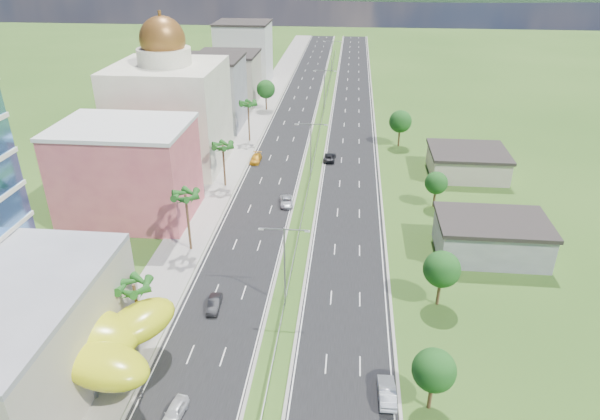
# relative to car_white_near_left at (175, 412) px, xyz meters

# --- Properties ---
(ground) EXTENTS (500.00, 500.00, 0.00)m
(ground) POSITION_rel_car_white_near_left_xyz_m (8.35, 8.59, -0.72)
(ground) COLOR #2D5119
(ground) RESTS_ON ground
(road_left) EXTENTS (11.00, 260.00, 0.04)m
(road_left) POSITION_rel_car_white_near_left_xyz_m (0.85, 98.59, -0.70)
(road_left) COLOR black
(road_left) RESTS_ON ground
(road_right) EXTENTS (11.00, 260.00, 0.04)m
(road_right) POSITION_rel_car_white_near_left_xyz_m (15.85, 98.59, -0.70)
(road_right) COLOR black
(road_right) RESTS_ON ground
(sidewalk_left) EXTENTS (7.00, 260.00, 0.12)m
(sidewalk_left) POSITION_rel_car_white_near_left_xyz_m (-8.65, 98.59, -0.66)
(sidewalk_left) COLOR gray
(sidewalk_left) RESTS_ON ground
(median_guardrail) EXTENTS (0.10, 216.06, 0.76)m
(median_guardrail) POSITION_rel_car_white_near_left_xyz_m (8.35, 80.58, -0.10)
(median_guardrail) COLOR gray
(median_guardrail) RESTS_ON ground
(streetlight_median_b) EXTENTS (6.04, 0.25, 11.00)m
(streetlight_median_b) POSITION_rel_car_white_near_left_xyz_m (8.35, 18.59, 6.03)
(streetlight_median_b) COLOR gray
(streetlight_median_b) RESTS_ON ground
(streetlight_median_c) EXTENTS (6.04, 0.25, 11.00)m
(streetlight_median_c) POSITION_rel_car_white_near_left_xyz_m (8.35, 58.59, 6.03)
(streetlight_median_c) COLOR gray
(streetlight_median_c) RESTS_ON ground
(streetlight_median_d) EXTENTS (6.04, 0.25, 11.00)m
(streetlight_median_d) POSITION_rel_car_white_near_left_xyz_m (8.35, 103.59, 6.03)
(streetlight_median_d) COLOR gray
(streetlight_median_d) RESTS_ON ground
(streetlight_median_e) EXTENTS (6.04, 0.25, 11.00)m
(streetlight_median_e) POSITION_rel_car_white_near_left_xyz_m (8.35, 148.59, 6.03)
(streetlight_median_e) COLOR gray
(streetlight_median_e) RESTS_ON ground
(lime_canopy) EXTENTS (18.00, 15.00, 7.40)m
(lime_canopy) POSITION_rel_car_white_near_left_xyz_m (-11.64, 4.59, 4.27)
(lime_canopy) COLOR #BCC112
(lime_canopy) RESTS_ON ground
(pink_shophouse) EXTENTS (20.00, 15.00, 15.00)m
(pink_shophouse) POSITION_rel_car_white_near_left_xyz_m (-19.65, 40.59, 6.78)
(pink_shophouse) COLOR #BF4E5B
(pink_shophouse) RESTS_ON ground
(domed_building) EXTENTS (20.00, 20.00, 28.70)m
(domed_building) POSITION_rel_car_white_near_left_xyz_m (-19.65, 63.59, 10.64)
(domed_building) COLOR beige
(domed_building) RESTS_ON ground
(midrise_grey) EXTENTS (16.00, 15.00, 16.00)m
(midrise_grey) POSITION_rel_car_white_near_left_xyz_m (-18.65, 88.59, 7.28)
(midrise_grey) COLOR gray
(midrise_grey) RESTS_ON ground
(midrise_beige) EXTENTS (16.00, 15.00, 13.00)m
(midrise_beige) POSITION_rel_car_white_near_left_xyz_m (-18.65, 110.59, 5.78)
(midrise_beige) COLOR #ACA18D
(midrise_beige) RESTS_ON ground
(midrise_white) EXTENTS (16.00, 15.00, 18.00)m
(midrise_white) POSITION_rel_car_white_near_left_xyz_m (-18.65, 133.59, 8.28)
(midrise_white) COLOR silver
(midrise_white) RESTS_ON ground
(shed_near) EXTENTS (15.00, 10.00, 5.00)m
(shed_near) POSITION_rel_car_white_near_left_xyz_m (36.35, 33.59, 1.78)
(shed_near) COLOR gray
(shed_near) RESTS_ON ground
(shed_far) EXTENTS (14.00, 12.00, 4.40)m
(shed_far) POSITION_rel_car_white_near_left_xyz_m (38.35, 63.59, 1.48)
(shed_far) COLOR #ACA18D
(shed_far) RESTS_ON ground
(palm_tree_b) EXTENTS (3.60, 3.60, 8.10)m
(palm_tree_b) POSITION_rel_car_white_near_left_xyz_m (-7.15, 10.59, 6.34)
(palm_tree_b) COLOR #47301C
(palm_tree_b) RESTS_ON ground
(palm_tree_c) EXTENTS (3.60, 3.60, 9.60)m
(palm_tree_c) POSITION_rel_car_white_near_left_xyz_m (-7.15, 30.59, 7.78)
(palm_tree_c) COLOR #47301C
(palm_tree_c) RESTS_ON ground
(palm_tree_d) EXTENTS (3.60, 3.60, 8.60)m
(palm_tree_d) POSITION_rel_car_white_near_left_xyz_m (-7.15, 53.59, 6.82)
(palm_tree_d) COLOR #47301C
(palm_tree_d) RESTS_ON ground
(palm_tree_e) EXTENTS (3.60, 3.60, 9.40)m
(palm_tree_e) POSITION_rel_car_white_near_left_xyz_m (-7.15, 78.59, 7.59)
(palm_tree_e) COLOR #47301C
(palm_tree_e) RESTS_ON ground
(leafy_tree_lfar) EXTENTS (4.90, 4.90, 8.05)m
(leafy_tree_lfar) POSITION_rel_car_white_near_left_xyz_m (-7.15, 103.59, 4.86)
(leafy_tree_lfar) COLOR #47301C
(leafy_tree_lfar) RESTS_ON ground
(leafy_tree_ra) EXTENTS (4.20, 4.20, 6.90)m
(leafy_tree_ra) POSITION_rel_car_white_near_left_xyz_m (24.35, 3.59, 4.06)
(leafy_tree_ra) COLOR #47301C
(leafy_tree_ra) RESTS_ON ground
(leafy_tree_rb) EXTENTS (4.55, 4.55, 7.47)m
(leafy_tree_rb) POSITION_rel_car_white_near_left_xyz_m (27.35, 20.59, 4.46)
(leafy_tree_rb) COLOR #47301C
(leafy_tree_rb) RESTS_ON ground
(leafy_tree_rc) EXTENTS (3.85, 3.85, 6.33)m
(leafy_tree_rc) POSITION_rel_car_white_near_left_xyz_m (30.35, 48.59, 3.66)
(leafy_tree_rc) COLOR #47301C
(leafy_tree_rc) RESTS_ON ground
(leafy_tree_rd) EXTENTS (4.90, 4.90, 8.05)m
(leafy_tree_rd) POSITION_rel_car_white_near_left_xyz_m (26.35, 78.59, 4.86)
(leafy_tree_rd) COLOR #47301C
(leafy_tree_rd) RESTS_ON ground
(car_white_near_left) EXTENTS (2.10, 4.15, 1.36)m
(car_white_near_left) POSITION_rel_car_white_near_left_xyz_m (0.00, 0.00, 0.00)
(car_white_near_left) COLOR silver
(car_white_near_left) RESTS_ON road_left
(car_dark_left) EXTENTS (1.69, 4.18, 1.35)m
(car_dark_left) POSITION_rel_car_white_near_left_xyz_m (-0.28, 16.96, -0.00)
(car_dark_left) COLOR black
(car_dark_left) RESTS_ON road_left
(car_silver_mid_left) EXTENTS (2.85, 4.92, 1.29)m
(car_silver_mid_left) POSITION_rel_car_white_near_left_xyz_m (5.15, 46.64, -0.03)
(car_silver_mid_left) COLOR #B0B2B8
(car_silver_mid_left) RESTS_ON road_left
(car_yellow_far_left) EXTENTS (2.07, 4.98, 1.44)m
(car_yellow_far_left) POSITION_rel_car_white_near_left_xyz_m (-3.52, 65.92, 0.04)
(car_yellow_far_left) COLOR orange
(car_yellow_far_left) RESTS_ON road_left
(car_silver_right) EXTENTS (1.82, 4.82, 1.57)m
(car_silver_right) POSITION_rel_car_white_near_left_xyz_m (20.27, 4.40, 0.11)
(car_silver_right) COLOR #B2B5BA
(car_silver_right) RESTS_ON road_right
(car_dark_far_right) EXTENTS (2.56, 5.11, 1.39)m
(car_dark_far_right) POSITION_rel_car_white_near_left_xyz_m (11.55, 68.23, 0.02)
(car_dark_far_right) COLOR black
(car_dark_far_right) RESTS_ON road_right
(motorcycle) EXTENTS (0.71, 1.88, 1.18)m
(motorcycle) POSITION_rel_car_white_near_left_xyz_m (-3.95, 1.66, -0.09)
(motorcycle) COLOR black
(motorcycle) RESTS_ON road_left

